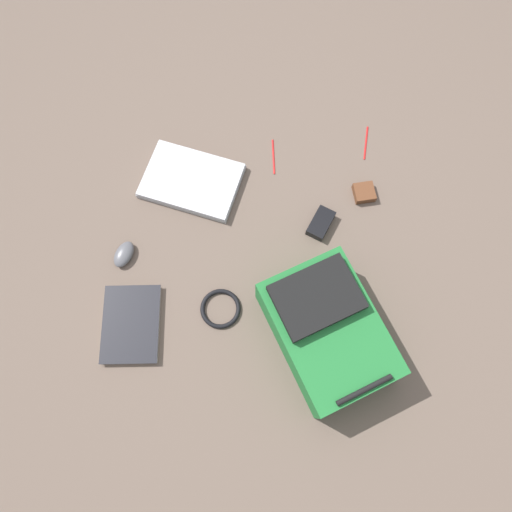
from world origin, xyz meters
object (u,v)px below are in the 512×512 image
object	(u,v)px
computer_mouse	(124,254)
earbud_pouch	(364,193)
backpack	(327,329)
pen_blue	(273,156)
book_comic	(131,324)
power_brick	(321,223)
laptop	(192,181)
pen_black	(366,143)
cable_coil	(221,309)

from	to	relation	value
computer_mouse	earbud_pouch	bearing A→B (deg)	37.72
backpack	pen_blue	size ratio (longest dim) A/B	3.63
book_comic	power_brick	xyz separation A→B (m)	(0.58, 0.46, 0.01)
pen_blue	earbud_pouch	bearing A→B (deg)	-16.04
book_comic	power_brick	bearing A→B (deg)	38.32
backpack	power_brick	xyz separation A→B (m)	(-0.06, 0.39, -0.07)
backpack	book_comic	world-z (taller)	backpack
laptop	book_comic	bearing A→B (deg)	-99.47
book_comic	pen_black	bearing A→B (deg)	49.04
cable_coil	power_brick	world-z (taller)	power_brick
computer_mouse	cable_coil	world-z (taller)	computer_mouse
cable_coil	pen_blue	bearing A→B (deg)	81.86
backpack	earbud_pouch	xyz separation A→B (m)	(0.09, 0.53, -0.07)
cable_coil	earbud_pouch	size ratio (longest dim) A/B	1.89
cable_coil	pen_black	distance (m)	0.84
backpack	laptop	bearing A→B (deg)	138.66
pen_black	earbud_pouch	world-z (taller)	earbud_pouch
laptop	earbud_pouch	bearing A→B (deg)	4.89
pen_black	earbud_pouch	distance (m)	0.22
laptop	computer_mouse	distance (m)	0.36
computer_mouse	laptop	bearing A→B (deg)	74.14
book_comic	cable_coil	world-z (taller)	book_comic
computer_mouse	power_brick	bearing A→B (deg)	31.71
backpack	earbud_pouch	bearing A→B (deg)	80.79
pen_blue	computer_mouse	bearing A→B (deg)	-133.78
laptop	pen_blue	xyz separation A→B (m)	(0.28, 0.16, -0.01)
cable_coil	earbud_pouch	xyz separation A→B (m)	(0.44, 0.50, 0.01)
book_comic	earbud_pouch	bearing A→B (deg)	39.95
backpack	cable_coil	world-z (taller)	backpack
backpack	power_brick	distance (m)	0.40
power_brick	backpack	bearing A→B (deg)	-81.84
pen_blue	earbud_pouch	size ratio (longest dim) A/B	2.01
book_comic	earbud_pouch	xyz separation A→B (m)	(0.72, 0.60, 0.00)
cable_coil	pen_black	xyz separation A→B (m)	(0.43, 0.72, -0.00)
computer_mouse	pen_black	world-z (taller)	computer_mouse
pen_black	pen_blue	size ratio (longest dim) A/B	0.99
computer_mouse	pen_blue	size ratio (longest dim) A/B	0.68
backpack	earbud_pouch	size ratio (longest dim) A/B	7.29
power_brick	computer_mouse	bearing A→B (deg)	-161.22
laptop	cable_coil	size ratio (longest dim) A/B	2.75
backpack	pen_black	size ratio (longest dim) A/B	3.69
computer_mouse	cable_coil	xyz separation A→B (m)	(0.37, -0.13, -0.01)
pen_black	earbud_pouch	bearing A→B (deg)	-87.63
computer_mouse	power_brick	size ratio (longest dim) A/B	0.86
backpack	earbud_pouch	world-z (taller)	backpack
book_comic	pen_black	xyz separation A→B (m)	(0.71, 0.82, -0.01)
backpack	computer_mouse	size ratio (longest dim) A/B	5.35
cable_coil	book_comic	bearing A→B (deg)	-160.56
backpack	cable_coil	bearing A→B (deg)	175.51
power_brick	earbud_pouch	world-z (taller)	power_brick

